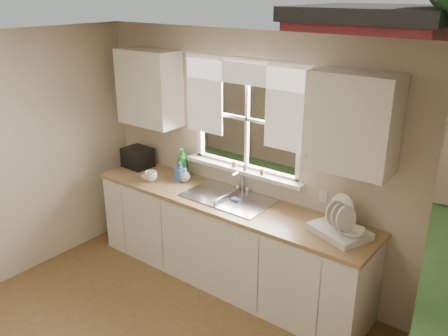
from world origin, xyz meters
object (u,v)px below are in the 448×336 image
Objects in this scene: black_appliance at (138,157)px; dish_rack at (340,227)px; soap_bottle_a at (183,162)px; cup at (151,176)px.

dish_rack is at bearing 1.13° from black_appliance.
black_appliance is (-2.54, 0.07, 0.05)m from dish_rack.
soap_bottle_a is (-1.93, 0.17, 0.10)m from dish_rack.
cup is 0.48m from black_appliance.
cup is at bearing -136.01° from soap_bottle_a.
soap_bottle_a reaches higher than cup.
cup is (-0.18, -0.31, -0.11)m from soap_bottle_a.
black_appliance is at bearing 178.38° from dish_rack.
soap_bottle_a is at bearing 64.11° from cup.
dish_rack is 2.54m from black_appliance.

